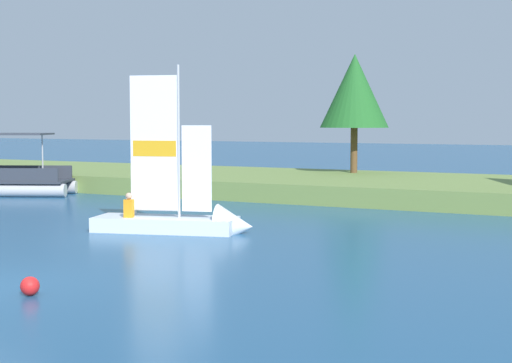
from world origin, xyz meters
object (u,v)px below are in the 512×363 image
shoreline_tree_midleft (355,91)px  pontoon_boat (1,180)px  channel_buoy (30,286)px  sailboat (191,220)px

shoreline_tree_midleft → pontoon_boat: bearing=-142.3°
pontoon_boat → channel_buoy: bearing=-67.6°
shoreline_tree_midleft → pontoon_boat: shoreline_tree_midleft is taller
pontoon_boat → channel_buoy: pontoon_boat is taller
sailboat → pontoon_boat: 15.34m
shoreline_tree_midleft → sailboat: size_ratio=1.06×
sailboat → channel_buoy: 8.92m
sailboat → pontoon_boat: (-14.04, 6.18, 0.31)m
shoreline_tree_midleft → channel_buoy: shoreline_tree_midleft is taller
pontoon_boat → sailboat: bearing=-48.0°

